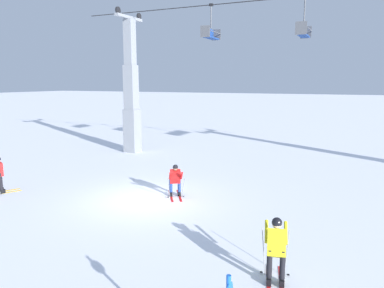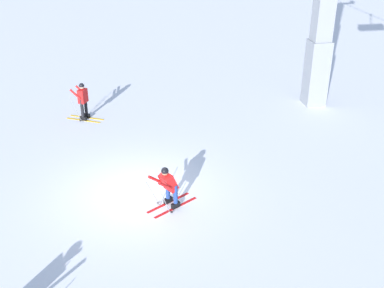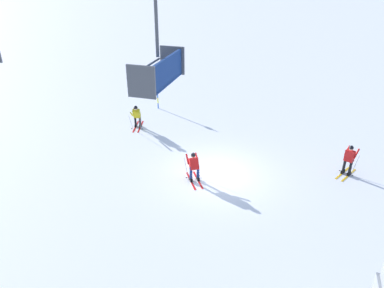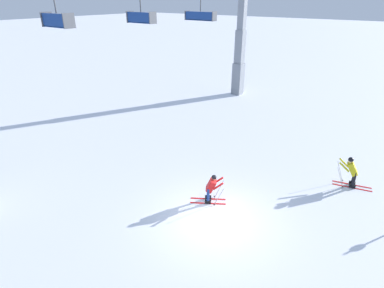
{
  "view_description": "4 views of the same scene",
  "coord_description": "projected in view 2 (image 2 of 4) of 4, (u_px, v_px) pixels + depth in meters",
  "views": [
    {
      "loc": [
        7.64,
        -11.93,
        4.7
      ],
      "look_at": [
        1.2,
        1.99,
        2.06
      ],
      "focal_mm": 34.04,
      "sensor_mm": 36.0,
      "label": 1
    },
    {
      "loc": [
        12.89,
        -0.42,
        8.16
      ],
      "look_at": [
        0.82,
        1.61,
        1.98
      ],
      "focal_mm": 45.07,
      "sensor_mm": 36.0,
      "label": 2
    },
    {
      "loc": [
        -3.41,
        15.29,
        9.54
      ],
      "look_at": [
        0.71,
        1.97,
        2.47
      ],
      "focal_mm": 34.48,
      "sensor_mm": 36.0,
      "label": 3
    },
    {
      "loc": [
        -8.81,
        -5.32,
        8.42
      ],
      "look_at": [
        0.76,
        1.8,
        2.7
      ],
      "focal_mm": 28.95,
      "sensor_mm": 36.0,
      "label": 4
    }
  ],
  "objects": [
    {
      "name": "ground_plane",
      "position": [
        137.0,
        192.0,
        15.09
      ],
      "size": [
        260.0,
        260.0,
        0.0
      ],
      "primitive_type": "plane",
      "color": "white"
    },
    {
      "name": "skier_distant_downhill",
      "position": [
        83.0,
        99.0,
        19.76
      ],
      "size": [
        1.06,
        1.57,
        1.6
      ],
      "color": "yellow",
      "rests_on": "ground_plane"
    },
    {
      "name": "skier_carving_main",
      "position": [
        168.0,
        185.0,
        14.03
      ],
      "size": [
        1.27,
        1.58,
        1.49
      ],
      "color": "red",
      "rests_on": "ground_plane"
    },
    {
      "name": "lift_tower_near",
      "position": [
        323.0,
        19.0,
        20.02
      ],
      "size": [
        0.88,
        2.76,
        9.17
      ],
      "color": "gray",
      "rests_on": "ground_plane"
    }
  ]
}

